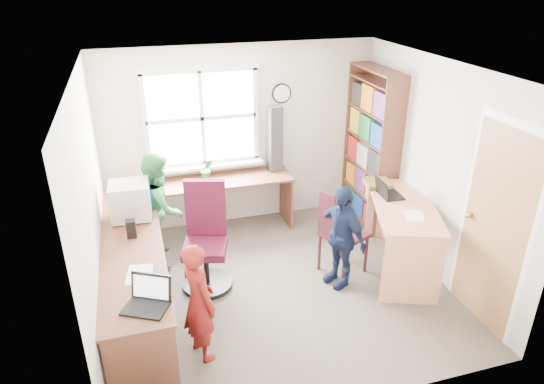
{
  "coord_description": "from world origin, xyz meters",
  "views": [
    {
      "loc": [
        -1.33,
        -4.26,
        3.26
      ],
      "look_at": [
        0.0,
        0.25,
        1.05
      ],
      "focal_mm": 32.0,
      "sensor_mm": 36.0,
      "label": 1
    }
  ],
  "objects_px": {
    "l_desk": "(157,287)",
    "bookshelf": "(371,152)",
    "swivel_chair": "(206,242)",
    "person_red": "(199,302)",
    "person_navy": "(340,236)",
    "wooden_chair": "(340,231)",
    "potted_plant": "(207,170)",
    "laptop_right": "(387,192)",
    "person_green": "(160,208)",
    "laptop_left": "(148,299)",
    "right_desk": "(402,222)",
    "crt_monitor": "(130,201)",
    "cd_tower": "(275,139)"
  },
  "relations": [
    {
      "from": "l_desk",
      "to": "bookshelf",
      "type": "bearing_deg",
      "value": 26.43
    },
    {
      "from": "l_desk",
      "to": "swivel_chair",
      "type": "xyz_separation_m",
      "value": [
        0.57,
        0.59,
        0.06
      ]
    },
    {
      "from": "person_red",
      "to": "person_navy",
      "type": "xyz_separation_m",
      "value": [
        1.64,
        0.67,
        0.01
      ]
    },
    {
      "from": "wooden_chair",
      "to": "swivel_chair",
      "type": "bearing_deg",
      "value": 146.65
    },
    {
      "from": "swivel_chair",
      "to": "potted_plant",
      "type": "bearing_deg",
      "value": 95.36
    },
    {
      "from": "laptop_right",
      "to": "person_green",
      "type": "relative_size",
      "value": 0.25
    },
    {
      "from": "laptop_left",
      "to": "person_red",
      "type": "height_order",
      "value": "person_red"
    },
    {
      "from": "right_desk",
      "to": "wooden_chair",
      "type": "relative_size",
      "value": 1.54
    },
    {
      "from": "right_desk",
      "to": "laptop_right",
      "type": "bearing_deg",
      "value": 129.26
    },
    {
      "from": "crt_monitor",
      "to": "laptop_left",
      "type": "distance_m",
      "value": 1.6
    },
    {
      "from": "person_navy",
      "to": "swivel_chair",
      "type": "bearing_deg",
      "value": -127.19
    },
    {
      "from": "right_desk",
      "to": "crt_monitor",
      "type": "bearing_deg",
      "value": -173.17
    },
    {
      "from": "right_desk",
      "to": "crt_monitor",
      "type": "height_order",
      "value": "crt_monitor"
    },
    {
      "from": "crt_monitor",
      "to": "person_red",
      "type": "height_order",
      "value": "person_red"
    },
    {
      "from": "cd_tower",
      "to": "person_green",
      "type": "distance_m",
      "value": 1.75
    },
    {
      "from": "cd_tower",
      "to": "person_red",
      "type": "bearing_deg",
      "value": -129.47
    },
    {
      "from": "person_green",
      "to": "laptop_left",
      "type": "bearing_deg",
      "value": 177.68
    },
    {
      "from": "person_green",
      "to": "person_navy",
      "type": "height_order",
      "value": "person_green"
    },
    {
      "from": "laptop_right",
      "to": "crt_monitor",
      "type": "bearing_deg",
      "value": 84.88
    },
    {
      "from": "person_red",
      "to": "person_navy",
      "type": "bearing_deg",
      "value": -88.37
    },
    {
      "from": "swivel_chair",
      "to": "potted_plant",
      "type": "height_order",
      "value": "swivel_chair"
    },
    {
      "from": "potted_plant",
      "to": "right_desk",
      "type": "bearing_deg",
      "value": -36.65
    },
    {
      "from": "right_desk",
      "to": "bookshelf",
      "type": "height_order",
      "value": "bookshelf"
    },
    {
      "from": "potted_plant",
      "to": "person_navy",
      "type": "distance_m",
      "value": 1.98
    },
    {
      "from": "swivel_chair",
      "to": "person_navy",
      "type": "bearing_deg",
      "value": -0.17
    },
    {
      "from": "laptop_left",
      "to": "cd_tower",
      "type": "distance_m",
      "value": 3.07
    },
    {
      "from": "wooden_chair",
      "to": "laptop_right",
      "type": "relative_size",
      "value": 3.04
    },
    {
      "from": "crt_monitor",
      "to": "person_green",
      "type": "relative_size",
      "value": 0.32
    },
    {
      "from": "laptop_left",
      "to": "person_navy",
      "type": "distance_m",
      "value": 2.23
    },
    {
      "from": "bookshelf",
      "to": "person_green",
      "type": "bearing_deg",
      "value": -175.35
    },
    {
      "from": "l_desk",
      "to": "person_red",
      "type": "distance_m",
      "value": 0.61
    },
    {
      "from": "laptop_left",
      "to": "cd_tower",
      "type": "bearing_deg",
      "value": 81.66
    },
    {
      "from": "wooden_chair",
      "to": "laptop_left",
      "type": "height_order",
      "value": "wooden_chair"
    },
    {
      "from": "potted_plant",
      "to": "l_desk",
      "type": "bearing_deg",
      "value": -114.68
    },
    {
      "from": "laptop_right",
      "to": "wooden_chair",
      "type": "bearing_deg",
      "value": 108.36
    },
    {
      "from": "crt_monitor",
      "to": "cd_tower",
      "type": "height_order",
      "value": "cd_tower"
    },
    {
      "from": "crt_monitor",
      "to": "person_navy",
      "type": "distance_m",
      "value": 2.3
    },
    {
      "from": "crt_monitor",
      "to": "person_red",
      "type": "relative_size",
      "value": 0.37
    },
    {
      "from": "potted_plant",
      "to": "person_red",
      "type": "height_order",
      "value": "person_red"
    },
    {
      "from": "swivel_chair",
      "to": "laptop_left",
      "type": "relative_size",
      "value": 2.72
    },
    {
      "from": "swivel_chair",
      "to": "cd_tower",
      "type": "distance_m",
      "value": 1.81
    },
    {
      "from": "laptop_left",
      "to": "laptop_right",
      "type": "xyz_separation_m",
      "value": [
        2.78,
        1.16,
        0.07
      ]
    },
    {
      "from": "laptop_right",
      "to": "person_red",
      "type": "distance_m",
      "value": 2.58
    },
    {
      "from": "cd_tower",
      "to": "person_green",
      "type": "relative_size",
      "value": 0.65
    },
    {
      "from": "laptop_left",
      "to": "person_green",
      "type": "relative_size",
      "value": 0.32
    },
    {
      "from": "cd_tower",
      "to": "crt_monitor",
      "type": "bearing_deg",
      "value": -163.8
    },
    {
      "from": "wooden_chair",
      "to": "potted_plant",
      "type": "distance_m",
      "value": 1.9
    },
    {
      "from": "swivel_chair",
      "to": "wooden_chair",
      "type": "xyz_separation_m",
      "value": [
        1.47,
        -0.25,
        0.04
      ]
    },
    {
      "from": "laptop_left",
      "to": "cd_tower",
      "type": "relative_size",
      "value": 0.5
    },
    {
      "from": "swivel_chair",
      "to": "crt_monitor",
      "type": "xyz_separation_m",
      "value": [
        -0.74,
        0.35,
        0.44
      ]
    }
  ]
}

